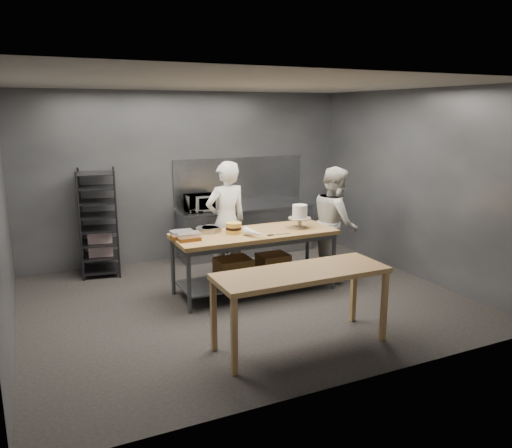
{
  "coord_description": "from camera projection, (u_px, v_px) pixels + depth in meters",
  "views": [
    {
      "loc": [
        -2.71,
        -6.19,
        2.65
      ],
      "look_at": [
        0.28,
        0.21,
        1.05
      ],
      "focal_mm": 35.0,
      "sensor_mm": 36.0,
      "label": 1
    }
  ],
  "objects": [
    {
      "name": "back_wall",
      "position": [
        189.0,
        176.0,
        9.05
      ],
      "size": [
        6.0,
        0.04,
        3.0
      ],
      "primitive_type": "cube",
      "color": "#4C4F54",
      "rests_on": "ground"
    },
    {
      "name": "pastry_clamshells",
      "position": [
        185.0,
        235.0,
        6.87
      ],
      "size": [
        0.36,
        0.37,
        0.11
      ],
      "color": "brown",
      "rests_on": "work_table"
    },
    {
      "name": "frosted_cake_stand",
      "position": [
        300.0,
        214.0,
        7.53
      ],
      "size": [
        0.34,
        0.34,
        0.35
      ],
      "color": "#ADA18A",
      "rests_on": "work_table"
    },
    {
      "name": "piping_bag",
      "position": [
        255.0,
        233.0,
        6.99
      ],
      "size": [
        0.24,
        0.4,
        0.12
      ],
      "primitive_type": "cone",
      "rotation": [
        1.57,
        0.0,
        0.35
      ],
      "color": "white",
      "rests_on": "work_table"
    },
    {
      "name": "work_table",
      "position": [
        253.0,
        255.0,
        7.39
      ],
      "size": [
        2.4,
        0.9,
        0.92
      ],
      "color": "olive",
      "rests_on": "ground"
    },
    {
      "name": "speed_rack",
      "position": [
        99.0,
        224.0,
        8.14
      ],
      "size": [
        0.69,
        0.73,
        1.75
      ],
      "color": "black",
      "rests_on": "ground"
    },
    {
      "name": "back_counter",
      "position": [
        246.0,
        230.0,
        9.41
      ],
      "size": [
        2.6,
        0.6,
        0.9
      ],
      "color": "slate",
      "rests_on": "ground"
    },
    {
      "name": "chef_behind",
      "position": [
        226.0,
        222.0,
        7.83
      ],
      "size": [
        0.75,
        0.54,
        1.91
      ],
      "primitive_type": "imported",
      "rotation": [
        0.0,
        0.0,
        3.26
      ],
      "color": "white",
      "rests_on": "ground"
    },
    {
      "name": "chef_right",
      "position": [
        335.0,
        223.0,
        8.0
      ],
      "size": [
        0.96,
        1.07,
        1.8
      ],
      "primitive_type": "imported",
      "rotation": [
        0.0,
        0.0,
        1.19
      ],
      "color": "silver",
      "rests_on": "ground"
    },
    {
      "name": "cake_pans",
      "position": [
        203.0,
        230.0,
        7.24
      ],
      "size": [
        0.79,
        0.36,
        0.07
      ],
      "color": "gray",
      "rests_on": "work_table"
    },
    {
      "name": "microwave",
      "position": [
        201.0,
        203.0,
        8.91
      ],
      "size": [
        0.54,
        0.37,
        0.3
      ],
      "primitive_type": "imported",
      "color": "black",
      "rests_on": "back_counter"
    },
    {
      "name": "near_counter",
      "position": [
        301.0,
        278.0,
        5.62
      ],
      "size": [
        2.0,
        0.7,
        0.9
      ],
      "color": "#A37243",
      "rests_on": "ground"
    },
    {
      "name": "splashback_panel",
      "position": [
        240.0,
        181.0,
        9.47
      ],
      "size": [
        2.6,
        0.02,
        0.9
      ],
      "primitive_type": "cube",
      "color": "slate",
      "rests_on": "back_counter"
    },
    {
      "name": "ground",
      "position": [
        245.0,
        300.0,
        7.17
      ],
      "size": [
        6.0,
        6.0,
        0.0
      ],
      "primitive_type": "plane",
      "color": "black",
      "rests_on": "ground"
    },
    {
      "name": "offset_spatula",
      "position": [
        276.0,
        235.0,
        7.13
      ],
      "size": [
        0.36,
        0.02,
        0.02
      ],
      "color": "slate",
      "rests_on": "work_table"
    },
    {
      "name": "layer_cake",
      "position": [
        234.0,
        228.0,
        7.21
      ],
      "size": [
        0.23,
        0.23,
        0.16
      ],
      "color": "gold",
      "rests_on": "work_table"
    }
  ]
}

